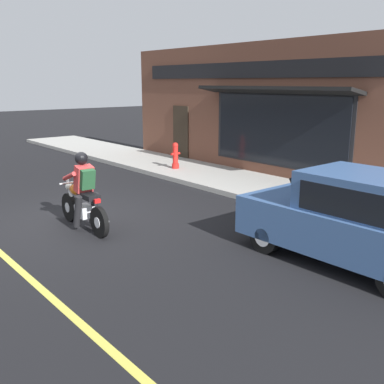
% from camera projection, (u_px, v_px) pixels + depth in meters
% --- Properties ---
extents(ground_plane, '(80.00, 80.00, 0.00)m').
position_uv_depth(ground_plane, '(71.00, 221.00, 9.87)').
color(ground_plane, black).
extents(sidewalk_curb, '(2.60, 22.00, 0.14)m').
position_uv_depth(sidewalk_curb, '(180.00, 169.00, 15.49)').
color(sidewalk_curb, '#ADAAA3').
rests_on(sidewalk_curb, ground).
extents(storefront_building, '(1.25, 11.74, 4.20)m').
position_uv_depth(storefront_building, '(249.00, 109.00, 14.69)').
color(storefront_building, brown).
rests_on(storefront_building, ground).
extents(motorcycle_with_rider, '(0.56, 2.02, 1.62)m').
position_uv_depth(motorcycle_with_rider, '(83.00, 197.00, 9.20)').
color(motorcycle_with_rider, black).
rests_on(motorcycle_with_rider, ground).
extents(car_hatchback, '(1.68, 3.80, 1.57)m').
position_uv_depth(car_hatchback, '(354.00, 220.00, 7.40)').
color(car_hatchback, black).
rests_on(car_hatchback, ground).
extents(fire_hydrant, '(0.36, 0.24, 0.88)m').
position_uv_depth(fire_hydrant, '(175.00, 156.00, 15.06)').
color(fire_hydrant, red).
rests_on(fire_hydrant, sidewalk_curb).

